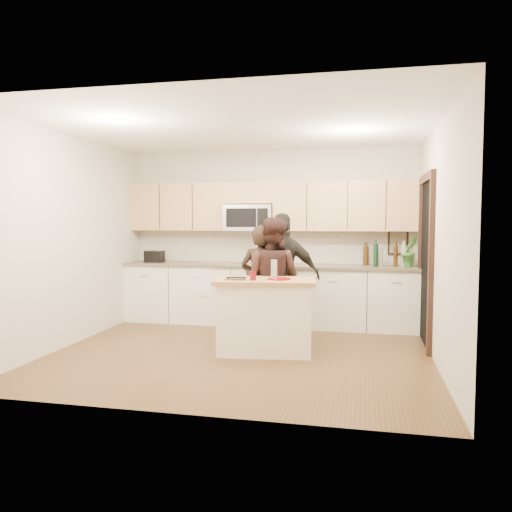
% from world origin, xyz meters
% --- Properties ---
extents(floor, '(4.50, 4.50, 0.00)m').
position_xyz_m(floor, '(0.00, 0.00, 0.00)').
color(floor, brown).
rests_on(floor, ground).
extents(room_shell, '(4.52, 4.02, 2.71)m').
position_xyz_m(room_shell, '(0.00, 0.00, 1.73)').
color(room_shell, beige).
rests_on(room_shell, ground).
extents(back_cabinetry, '(4.50, 0.66, 0.94)m').
position_xyz_m(back_cabinetry, '(0.00, 1.69, 0.47)').
color(back_cabinetry, white).
rests_on(back_cabinetry, ground).
extents(upper_cabinetry, '(4.50, 0.33, 0.75)m').
position_xyz_m(upper_cabinetry, '(0.03, 1.83, 1.84)').
color(upper_cabinetry, tan).
rests_on(upper_cabinetry, ground).
extents(microwave, '(0.76, 0.41, 0.40)m').
position_xyz_m(microwave, '(-0.31, 1.80, 1.65)').
color(microwave, silver).
rests_on(microwave, ground).
extents(doorway, '(0.06, 1.25, 2.20)m').
position_xyz_m(doorway, '(2.23, 0.90, 1.16)').
color(doorway, black).
rests_on(doorway, ground).
extents(framed_picture, '(0.30, 0.03, 0.38)m').
position_xyz_m(framed_picture, '(1.95, 1.98, 1.28)').
color(framed_picture, black).
rests_on(framed_picture, ground).
extents(dish_towel, '(0.34, 0.60, 0.48)m').
position_xyz_m(dish_towel, '(-0.95, 1.50, 0.80)').
color(dish_towel, white).
rests_on(dish_towel, ground).
extents(island, '(1.28, 0.84, 0.90)m').
position_xyz_m(island, '(0.28, 0.07, 0.45)').
color(island, white).
rests_on(island, ground).
extents(red_plate, '(0.28, 0.28, 0.02)m').
position_xyz_m(red_plate, '(0.45, 0.06, 0.91)').
color(red_plate, maroon).
rests_on(red_plate, island).
extents(box_grater, '(0.08, 0.06, 0.24)m').
position_xyz_m(box_grater, '(0.38, 0.13, 1.04)').
color(box_grater, silver).
rests_on(box_grater, red_plate).
extents(drink_glass, '(0.07, 0.07, 0.11)m').
position_xyz_m(drink_glass, '(0.17, -0.09, 0.96)').
color(drink_glass, maroon).
rests_on(drink_glass, island).
extents(cutting_board, '(0.27, 0.22, 0.02)m').
position_xyz_m(cutting_board, '(-0.07, -0.03, 0.91)').
color(cutting_board, '#B9804D').
rests_on(cutting_board, island).
extents(tongs, '(0.23, 0.06, 0.02)m').
position_xyz_m(tongs, '(-0.03, -0.12, 0.93)').
color(tongs, black).
rests_on(tongs, cutting_board).
extents(knife, '(0.18, 0.04, 0.01)m').
position_xyz_m(knife, '(-0.02, -0.15, 0.92)').
color(knife, silver).
rests_on(knife, cutting_board).
extents(toaster, '(0.28, 0.21, 0.19)m').
position_xyz_m(toaster, '(-1.85, 1.67, 1.03)').
color(toaster, black).
rests_on(toaster, back_cabinetry).
extents(bottle_cluster, '(0.63, 0.32, 0.39)m').
position_xyz_m(bottle_cluster, '(1.74, 1.71, 1.12)').
color(bottle_cluster, '#3B210A').
rests_on(bottle_cluster, back_cabinetry).
extents(orchid, '(0.32, 0.30, 0.46)m').
position_xyz_m(orchid, '(2.10, 1.72, 1.17)').
color(orchid, '#3E8033').
rests_on(orchid, back_cabinetry).
extents(woman_left, '(0.60, 0.42, 1.55)m').
position_xyz_m(woman_left, '(0.12, 0.62, 0.78)').
color(woman_left, black).
rests_on(woman_left, ground).
extents(woman_center, '(0.93, 0.80, 1.65)m').
position_xyz_m(woman_center, '(0.26, 0.62, 0.82)').
color(woman_center, black).
rests_on(woman_center, ground).
extents(woman_right, '(1.01, 0.43, 1.71)m').
position_xyz_m(woman_right, '(0.37, 0.87, 0.86)').
color(woman_right, black).
rests_on(woman_right, ground).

